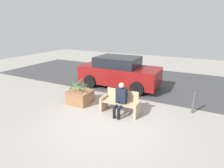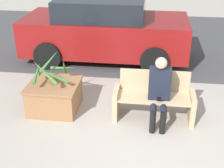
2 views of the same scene
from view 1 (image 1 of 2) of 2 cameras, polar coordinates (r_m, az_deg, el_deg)
The scene contains 8 objects.
ground_plane at distance 6.13m, azimuth -2.02°, elevation -12.11°, with size 30.00×30.00×0.00m, color #9E998E.
road_surface at distance 10.77m, azimuth 11.80°, elevation 1.16°, with size 20.00×6.00×0.01m, color #424244.
bench at distance 6.57m, azimuth 2.73°, elevation -6.12°, with size 1.45×0.54×0.84m.
person_seated at distance 6.28m, azimuth 2.80°, elevation -4.57°, with size 0.38×0.59×1.22m.
planter_box at distance 7.52m, azimuth -10.33°, elevation -3.99°, with size 0.94×0.91×0.54m.
potted_plant at distance 7.35m, azimuth -10.62°, elevation -0.35°, with size 0.76×0.78×0.57m.
parked_car at distance 9.34m, azimuth 2.33°, elevation 3.94°, with size 4.18×1.98×1.61m.
bollard_post at distance 7.17m, azimuth 25.15°, elevation -5.40°, with size 0.09×0.09×0.84m.
Camera 1 is at (2.57, -4.63, 3.10)m, focal length 28.00 mm.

